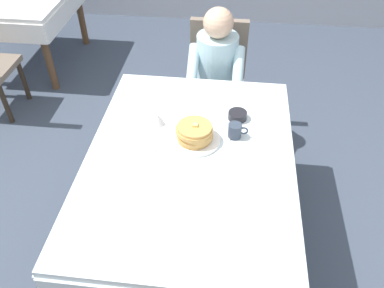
# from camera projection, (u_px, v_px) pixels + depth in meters

# --- Properties ---
(ground_plane) EXTENTS (14.00, 14.00, 0.00)m
(ground_plane) POSITION_uv_depth(u_px,v_px,m) (190.00, 237.00, 2.57)
(ground_plane) COLOR #3D4756
(dining_table_main) EXTENTS (1.12, 1.52, 0.74)m
(dining_table_main) POSITION_uv_depth(u_px,v_px,m) (190.00, 167.00, 2.13)
(dining_table_main) COLOR silver
(dining_table_main) RESTS_ON ground
(chair_diner) EXTENTS (0.44, 0.45, 0.93)m
(chair_diner) POSITION_uv_depth(u_px,v_px,m) (217.00, 74.00, 3.07)
(chair_diner) COLOR #7A6B5B
(chair_diner) RESTS_ON ground
(diner_person) EXTENTS (0.40, 0.43, 1.12)m
(diner_person) POSITION_uv_depth(u_px,v_px,m) (216.00, 69.00, 2.86)
(diner_person) COLOR silver
(diner_person) RESTS_ON ground
(plate_breakfast) EXTENTS (0.28, 0.28, 0.02)m
(plate_breakfast) POSITION_uv_depth(u_px,v_px,m) (195.00, 140.00, 2.15)
(plate_breakfast) COLOR white
(plate_breakfast) RESTS_ON dining_table_main
(breakfast_stack) EXTENTS (0.20, 0.20, 0.10)m
(breakfast_stack) POSITION_uv_depth(u_px,v_px,m) (195.00, 133.00, 2.11)
(breakfast_stack) COLOR tan
(breakfast_stack) RESTS_ON plate_breakfast
(cup_coffee) EXTENTS (0.11, 0.08, 0.08)m
(cup_coffee) POSITION_uv_depth(u_px,v_px,m) (235.00, 131.00, 2.16)
(cup_coffee) COLOR #333D4C
(cup_coffee) RESTS_ON dining_table_main
(bowl_butter) EXTENTS (0.11, 0.11, 0.04)m
(bowl_butter) POSITION_uv_depth(u_px,v_px,m) (238.00, 115.00, 2.29)
(bowl_butter) COLOR black
(bowl_butter) RESTS_ON dining_table_main
(syrup_pitcher) EXTENTS (0.08, 0.08, 0.07)m
(syrup_pitcher) POSITION_uv_depth(u_px,v_px,m) (158.00, 119.00, 2.24)
(syrup_pitcher) COLOR silver
(syrup_pitcher) RESTS_ON dining_table_main
(fork_left_of_plate) EXTENTS (0.02, 0.18, 0.00)m
(fork_left_of_plate) POSITION_uv_depth(u_px,v_px,m) (161.00, 140.00, 2.16)
(fork_left_of_plate) COLOR silver
(fork_left_of_plate) RESTS_ON dining_table_main
(knife_right_of_plate) EXTENTS (0.03, 0.20, 0.00)m
(knife_right_of_plate) POSITION_uv_depth(u_px,v_px,m) (229.00, 145.00, 2.13)
(knife_right_of_plate) COLOR silver
(knife_right_of_plate) RESTS_ON dining_table_main
(spoon_near_edge) EXTENTS (0.15, 0.04, 0.00)m
(spoon_near_edge) POSITION_uv_depth(u_px,v_px,m) (181.00, 181.00, 1.93)
(spoon_near_edge) COLOR silver
(spoon_near_edge) RESTS_ON dining_table_main
(napkin_folded) EXTENTS (0.17, 0.13, 0.01)m
(napkin_folded) POSITION_uv_depth(u_px,v_px,m) (140.00, 149.00, 2.10)
(napkin_folded) COLOR white
(napkin_folded) RESTS_ON dining_table_main
(background_table_far) EXTENTS (0.92, 1.12, 0.74)m
(background_table_far) POSITION_uv_depth(u_px,v_px,m) (23.00, 6.00, 3.83)
(background_table_far) COLOR white
(background_table_far) RESTS_ON ground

